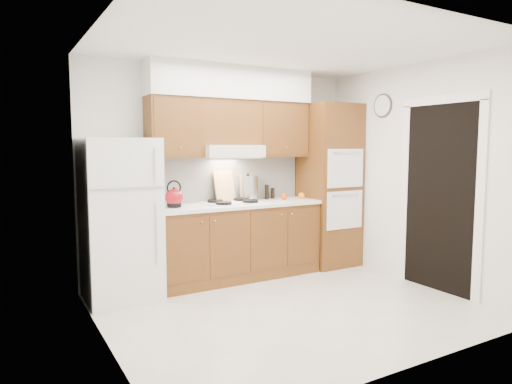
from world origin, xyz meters
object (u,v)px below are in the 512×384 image
stock_pot (248,187)px  oven_cabinet (329,185)px  fridge (120,219)px  kettle (174,198)px

stock_pot → oven_cabinet: bearing=-11.2°
fridge → kettle: size_ratio=8.35×
fridge → oven_cabinet: oven_cabinet is taller
oven_cabinet → kettle: 2.22m
fridge → oven_cabinet: (2.85, 0.03, 0.24)m
fridge → stock_pot: (1.70, 0.26, 0.25)m
kettle → stock_pot: size_ratio=0.74×
fridge → kettle: 0.66m
fridge → stock_pot: bearing=8.8°
oven_cabinet → stock_pot: size_ratio=7.89×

